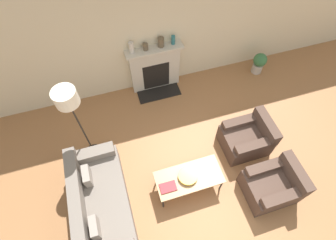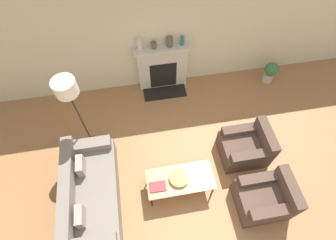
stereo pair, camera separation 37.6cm
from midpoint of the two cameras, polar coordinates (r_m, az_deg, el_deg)
name	(u,v)px [view 1 (the left image)]	position (r m, az deg, el deg)	size (l,w,h in m)	color
ground_plane	(210,199)	(5.13, 7.06, -16.79)	(18.00, 18.00, 0.00)	#99663D
wall_back	(161,30)	(5.62, -3.51, 18.81)	(18.00, 0.06, 2.90)	beige
fireplace	(155,69)	(6.07, -4.64, 11.02)	(1.24, 0.59, 1.16)	beige
couch	(100,204)	(4.96, -16.89, -17.16)	(0.90, 1.96, 0.76)	slate
armchair_near	(273,185)	(5.16, 19.93, -13.28)	(0.89, 0.76, 0.77)	#4C382D
armchair_far	(247,138)	(5.46, 15.01, -3.93)	(0.89, 0.76, 0.77)	#4C382D
coffee_table	(189,178)	(4.80, 2.31, -12.56)	(1.20, 0.56, 0.44)	tan
bowl	(188,176)	(4.73, 2.04, -12.20)	(0.35, 0.35, 0.07)	gold
book	(168,187)	(4.69, -2.35, -14.54)	(0.29, 0.19, 0.02)	#9E2D33
floor_lamp	(69,104)	(4.40, -23.04, 3.03)	(0.37, 0.37, 1.94)	black
mantel_vase_left	(131,48)	(5.54, -9.97, 15.20)	(0.10, 0.10, 0.25)	beige
mantel_vase_center_left	(145,47)	(5.61, -6.92, 15.46)	(0.11, 0.11, 0.14)	brown
mantel_vase_center_right	(161,42)	(5.63, -3.55, 16.46)	(0.13, 0.13, 0.21)	brown
mantel_vase_right	(173,40)	(5.69, -0.84, 16.96)	(0.08, 0.08, 0.20)	#28666B
potted_plant	(259,62)	(6.88, 17.75, 11.77)	(0.32, 0.32, 0.55)	#B2A899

